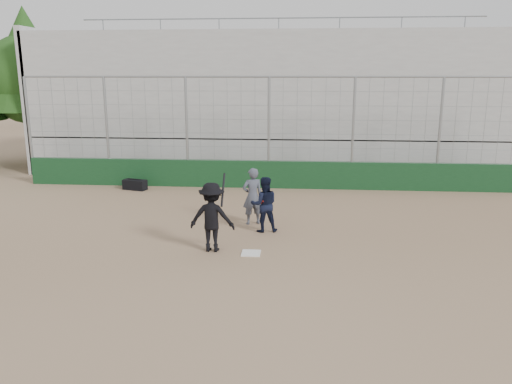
# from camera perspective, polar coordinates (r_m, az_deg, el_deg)

# --- Properties ---
(ground) EXTENTS (90.00, 90.00, 0.00)m
(ground) POSITION_cam_1_polar(r_m,az_deg,el_deg) (11.73, -0.57, -7.05)
(ground) COLOR brown
(ground) RESTS_ON ground
(home_plate) EXTENTS (0.44, 0.44, 0.02)m
(home_plate) POSITION_cam_1_polar(r_m,az_deg,el_deg) (11.73, -0.57, -7.00)
(home_plate) COLOR white
(home_plate) RESTS_ON ground
(backstop) EXTENTS (18.10, 0.25, 4.04)m
(backstop) POSITION_cam_1_polar(r_m,az_deg,el_deg) (18.25, 1.46, 3.44)
(backstop) COLOR #103519
(backstop) RESTS_ON ground
(bleachers) EXTENTS (20.25, 6.70, 6.98)m
(bleachers) POSITION_cam_1_polar(r_m,az_deg,el_deg) (22.95, 2.21, 10.40)
(bleachers) COLOR #A1A1A1
(bleachers) RESTS_ON ground
(tree_left) EXTENTS (4.48, 4.48, 7.00)m
(tree_left) POSITION_cam_1_polar(r_m,az_deg,el_deg) (25.03, -24.62, 12.84)
(tree_left) COLOR #3C2415
(tree_left) RESTS_ON ground
(batter_at_plate) EXTENTS (1.09, 0.77, 1.81)m
(batter_at_plate) POSITION_cam_1_polar(r_m,az_deg,el_deg) (11.73, -5.06, -2.87)
(batter_at_plate) COLOR black
(batter_at_plate) RESTS_ON ground
(catcher_crouched) EXTENTS (0.82, 0.70, 1.02)m
(catcher_crouched) POSITION_cam_1_polar(r_m,az_deg,el_deg) (13.16, 0.94, -2.45)
(catcher_crouched) COLOR black
(catcher_crouched) RESTS_ON ground
(umpire) EXTENTS (0.68, 0.57, 1.43)m
(umpire) POSITION_cam_1_polar(r_m,az_deg,el_deg) (13.81, -0.40, -0.80)
(umpire) COLOR #454A58
(umpire) RESTS_ON ground
(equipment_bag) EXTENTS (0.92, 0.58, 0.40)m
(equipment_bag) POSITION_cam_1_polar(r_m,az_deg,el_deg) (18.60, -13.67, 0.82)
(equipment_bag) COLOR black
(equipment_bag) RESTS_ON ground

